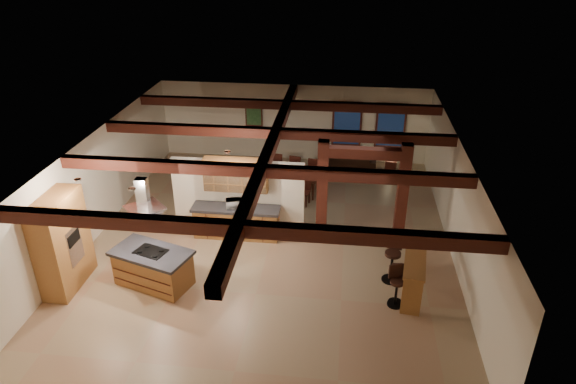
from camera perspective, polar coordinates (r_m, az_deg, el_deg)
name	(u,v)px	position (r m, az deg, el deg)	size (l,w,h in m)	color
ground	(271,240)	(14.74, -1.91, -5.33)	(12.00, 12.00, 0.00)	tan
room_walls	(270,184)	(13.87, -2.03, 0.90)	(12.00, 12.00, 12.00)	white
ceiling_beams	(269,150)	(13.47, -2.09, 4.65)	(10.00, 12.00, 0.28)	#3C160F
timber_posts	(363,181)	(14.20, 8.31, 1.20)	(2.50, 0.30, 2.90)	#3C160F
partition_wall	(238,196)	(14.78, -5.53, -0.43)	(3.80, 0.18, 2.20)	white
pantry_cabinet	(62,243)	(13.50, -23.80, -5.19)	(0.67, 1.60, 2.40)	olive
back_counter	(237,221)	(14.75, -5.73, -3.28)	(2.50, 0.66, 0.94)	olive
upper_display_cabinet	(236,175)	(14.29, -5.82, 1.90)	(1.80, 0.36, 0.95)	olive
range_hood	(147,222)	(12.52, -15.44, -3.20)	(1.10, 1.10, 1.40)	silver
back_windows	(369,125)	(19.34, 8.95, 7.38)	(2.70, 0.07, 1.70)	#3C160F
framed_art	(254,115)	(19.57, -3.81, 8.50)	(0.65, 0.05, 0.85)	#3C160F
recessed_cans	(149,172)	(12.36, -15.17, 2.11)	(3.16, 2.46, 0.03)	silver
kitchen_island	(153,267)	(13.20, -14.75, -8.09)	(2.15, 1.57, 0.96)	olive
dining_table	(290,184)	(17.20, 0.26, 0.93)	(1.85, 1.03, 0.65)	#421D10
sofa	(348,161)	(19.15, 6.67, 3.47)	(2.05, 0.80, 0.60)	black
microwave	(234,203)	(14.48, -6.04, -1.26)	(0.43, 0.29, 0.24)	silver
bar_counter	(414,267)	(12.77, 13.84, -8.11)	(0.76, 2.01, 1.03)	olive
side_table	(390,166)	(19.06, 11.32, 2.82)	(0.40, 0.40, 0.49)	#3C160F
table_lamp	(392,154)	(18.87, 11.45, 4.20)	(0.30, 0.30, 0.35)	black
bar_stool_a	(396,286)	(12.35, 11.91, -10.14)	(0.39, 0.40, 1.05)	black
bar_stool_b	(397,284)	(12.42, 12.02, -9.99)	(0.36, 0.36, 1.02)	black
bar_stool_c	(393,258)	(13.08, 11.55, -7.19)	(0.45, 0.47, 1.27)	black
dining_chairs	(290,177)	(17.09, 0.27, 1.69)	(2.08, 2.08, 1.13)	#3C160F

